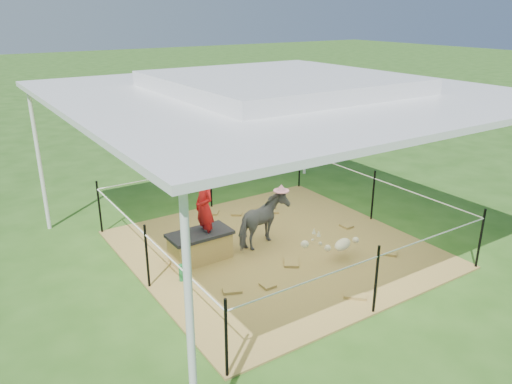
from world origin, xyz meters
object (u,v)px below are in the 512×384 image
trash_barrel (254,128)px  picnic_table_near (173,130)px  pony (263,222)px  straw_bale (200,247)px  distant_person (184,124)px  green_bottle (181,273)px  woman (204,201)px  foal (343,243)px  picnic_table_far (251,110)px

trash_barrel → picnic_table_near: bearing=144.3°
pony → trash_barrel: 7.24m
straw_bale → distant_person: (3.10, 7.02, 0.34)m
picnic_table_near → distant_person: 0.56m
picnic_table_near → straw_bale: bearing=-110.9°
green_bottle → distant_person: bearing=64.0°
woman → picnic_table_near: woman is taller
straw_bale → distant_person: 7.68m
green_bottle → distant_person: distant_person is taller
green_bottle → foal: (2.47, -0.78, 0.15)m
trash_barrel → picnic_table_far: bearing=58.9°
woman → trash_barrel: 7.76m
picnic_table_near → distant_person: size_ratio=1.41×
straw_bale → trash_barrel: trash_barrel is taller
green_bottle → picnic_table_far: 11.65m
woman → green_bottle: bearing=-56.0°
woman → trash_barrel: bearing=140.6°
pony → distant_person: 7.41m
woman → picnic_table_near: size_ratio=0.69×
picnic_table_far → trash_barrel: bearing=-107.7°
trash_barrel → picnic_table_far: (1.65, 2.72, -0.04)m
pony → trash_barrel: pony is taller
green_bottle → picnic_table_near: (3.46, 7.94, 0.18)m
distant_person → straw_bale: bearing=74.7°
trash_barrel → pony: bearing=-121.7°
woman → foal: (1.82, -1.23, -0.71)m
foal → trash_barrel: size_ratio=1.21×
pony → picnic_table_far: 10.43m
green_bottle → trash_barrel: size_ratio=0.32×
picnic_table_near → picnic_table_far: (3.67, 1.27, 0.03)m
picnic_table_near → picnic_table_far: bearing=19.5°
green_bottle → distant_person: (3.65, 7.47, 0.41)m
picnic_table_near → woman: bearing=-110.2°
straw_bale → distant_person: size_ratio=0.82×
picnic_table_far → picnic_table_near: bearing=-147.5°
foal → distant_person: (1.18, 8.24, 0.27)m
pony → trash_barrel: (3.81, 6.16, -0.05)m
straw_bale → trash_barrel: size_ratio=1.14×
trash_barrel → foal: bearing=-112.6°
pony → woman: bearing=61.6°
straw_bale → picnic_table_near: picnic_table_near is taller
green_bottle → pony: bearing=10.9°
picnic_table_far → pony: bearing=-108.1°
woman → distant_person: woman is taller
foal → picnic_table_near: 8.77m
woman → picnic_table_far: (6.48, 8.76, -0.65)m
straw_bale → picnic_table_far: size_ratio=0.53×
straw_bale → picnic_table_near: bearing=68.7°
pony → trash_barrel: size_ratio=1.24×
pony → picnic_table_near: 7.82m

